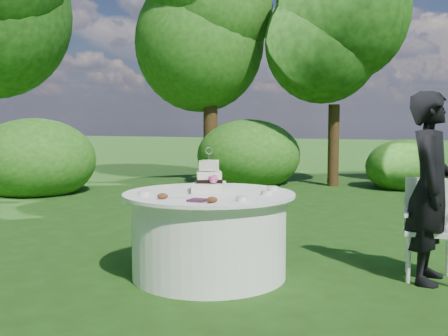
% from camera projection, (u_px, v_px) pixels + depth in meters
% --- Properties ---
extents(ground, '(80.00, 80.00, 0.00)m').
position_uv_depth(ground, '(209.00, 275.00, 4.82)').
color(ground, '#1D390F').
rests_on(ground, ground).
extents(napkins, '(0.14, 0.14, 0.02)m').
position_uv_depth(napkins, '(198.00, 200.00, 4.23)').
color(napkins, '#461E38').
rests_on(napkins, table).
extents(feather_plume, '(0.48, 0.07, 0.01)m').
position_uv_depth(feather_plume, '(161.00, 195.00, 4.53)').
color(feather_plume, white).
rests_on(feather_plume, table).
extents(guest, '(0.41, 0.61, 1.68)m').
position_uv_depth(guest, '(431.00, 188.00, 4.57)').
color(guest, black).
rests_on(guest, ground).
extents(table, '(1.56, 1.56, 0.77)m').
position_uv_depth(table, '(209.00, 234.00, 4.79)').
color(table, white).
rests_on(table, ground).
extents(cake, '(0.35, 0.35, 0.42)m').
position_uv_depth(cake, '(209.00, 180.00, 4.73)').
color(cake, white).
rests_on(cake, table).
extents(chair, '(0.49, 0.48, 0.90)m').
position_uv_depth(chair, '(430.00, 221.00, 4.74)').
color(chair, silver).
rests_on(chair, ground).
extents(votives, '(1.05, 0.95, 0.04)m').
position_uv_depth(votives, '(225.00, 191.00, 4.71)').
color(votives, white).
rests_on(votives, table).
extents(petal_cups, '(0.55, 0.10, 0.05)m').
position_uv_depth(petal_cups, '(187.00, 198.00, 4.25)').
color(petal_cups, '#562D16').
rests_on(petal_cups, table).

